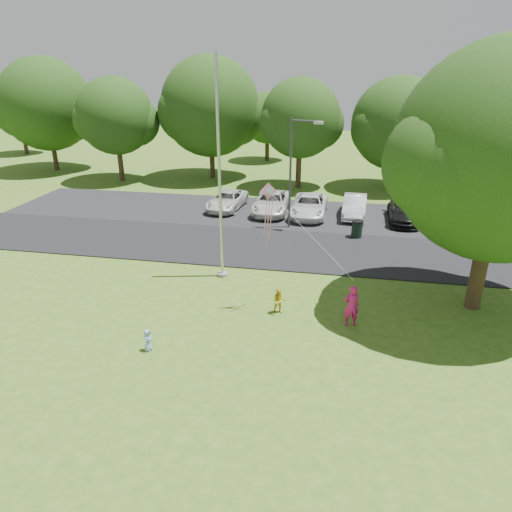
% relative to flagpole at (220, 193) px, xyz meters
% --- Properties ---
extents(ground, '(120.00, 120.00, 0.00)m').
position_rel_flagpole_xyz_m(ground, '(3.50, -5.00, -4.17)').
color(ground, '#3B6119').
rests_on(ground, ground).
extents(park_road, '(60.00, 6.00, 0.06)m').
position_rel_flagpole_xyz_m(park_road, '(3.50, 4.00, -4.14)').
color(park_road, black).
rests_on(park_road, ground).
extents(parking_strip, '(42.00, 7.00, 0.06)m').
position_rel_flagpole_xyz_m(parking_strip, '(3.50, 10.50, -4.14)').
color(parking_strip, black).
rests_on(parking_strip, ground).
extents(flagpole, '(0.50, 0.50, 10.00)m').
position_rel_flagpole_xyz_m(flagpole, '(0.00, 0.00, 0.00)').
color(flagpole, '#B7BABF').
rests_on(flagpole, ground).
extents(street_lamp, '(1.88, 0.49, 6.73)m').
position_rel_flagpole_xyz_m(street_lamp, '(2.61, 7.63, -0.12)').
color(street_lamp, '#3F3F44').
rests_on(street_lamp, ground).
extents(trash_can, '(0.67, 0.67, 1.07)m').
position_rel_flagpole_xyz_m(trash_can, '(6.51, 6.56, -3.63)').
color(trash_can, black).
rests_on(trash_can, ground).
extents(big_tree, '(8.97, 8.23, 10.62)m').
position_rel_flagpole_xyz_m(big_tree, '(11.09, -1.15, 2.15)').
color(big_tree, '#332316').
rests_on(big_tree, ground).
extents(tree_row, '(64.35, 11.94, 10.88)m').
position_rel_flagpole_xyz_m(tree_row, '(5.09, 19.23, 1.55)').
color(tree_row, '#332316').
rests_on(tree_row, ground).
extents(horizon_trees, '(77.46, 7.20, 7.02)m').
position_rel_flagpole_xyz_m(horizon_trees, '(7.56, 28.88, 0.14)').
color(horizon_trees, '#332316').
rests_on(horizon_trees, ground).
extents(parked_cars, '(14.20, 5.32, 1.40)m').
position_rel_flagpole_xyz_m(parked_cars, '(3.27, 10.48, -3.43)').
color(parked_cars, silver).
rests_on(parked_cars, ground).
extents(woman, '(0.71, 0.56, 1.72)m').
position_rel_flagpole_xyz_m(woman, '(6.09, -3.51, -3.31)').
color(woman, '#C91A6A').
rests_on(woman, ground).
extents(child_yellow, '(0.60, 0.51, 1.11)m').
position_rel_flagpole_xyz_m(child_yellow, '(3.20, -3.09, -3.61)').
color(child_yellow, gold).
rests_on(child_yellow, ground).
extents(child_blue, '(0.30, 0.43, 0.85)m').
position_rel_flagpole_xyz_m(child_blue, '(-1.05, -6.60, -3.74)').
color(child_blue, '#88A2D0').
rests_on(child_blue, ground).
extents(kite, '(3.74, 1.09, 3.43)m').
position_rel_flagpole_xyz_m(kite, '(2.70, -2.71, 0.43)').
color(kite, pink).
rests_on(kite, ground).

